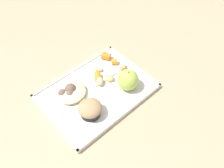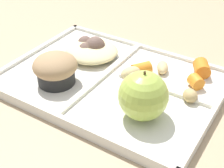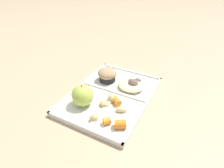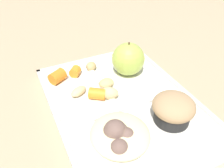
{
  "view_description": "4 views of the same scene",
  "coord_description": "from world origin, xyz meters",
  "px_view_note": "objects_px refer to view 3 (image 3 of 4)",
  "views": [
    {
      "loc": [
        0.29,
        0.4,
        0.65
      ],
      "look_at": [
        -0.04,
        0.04,
        0.06
      ],
      "focal_mm": 36.73,
      "sensor_mm": 36.0,
      "label": 1
    },
    {
      "loc": [
        -0.25,
        0.4,
        0.33
      ],
      "look_at": [
        -0.03,
        0.04,
        0.04
      ],
      "focal_mm": 51.77,
      "sensor_mm": 36.0,
      "label": 2
    },
    {
      "loc": [
        -0.48,
        -0.26,
        0.43
      ],
      "look_at": [
        -0.0,
        -0.0,
        0.06
      ],
      "focal_mm": 30.21,
      "sensor_mm": 36.0,
      "label": 3
    },
    {
      "loc": [
        0.3,
        -0.17,
        0.33
      ],
      "look_at": [
        -0.05,
        -0.0,
        0.03
      ],
      "focal_mm": 37.01,
      "sensor_mm": 36.0,
      "label": 4
    }
  ],
  "objects_px": {
    "green_apple": "(83,95)",
    "plastic_fork": "(131,83)",
    "bran_muffin": "(107,75)",
    "lunch_tray": "(111,96)"
  },
  "relations": [
    {
      "from": "lunch_tray",
      "to": "green_apple",
      "type": "xyz_separation_m",
      "value": [
        -0.09,
        0.06,
        0.04
      ]
    },
    {
      "from": "bran_muffin",
      "to": "plastic_fork",
      "type": "bearing_deg",
      "value": -73.72
    },
    {
      "from": "lunch_tray",
      "to": "green_apple",
      "type": "relative_size",
      "value": 4.68
    },
    {
      "from": "lunch_tray",
      "to": "bran_muffin",
      "type": "distance_m",
      "value": 0.1
    },
    {
      "from": "lunch_tray",
      "to": "plastic_fork",
      "type": "bearing_deg",
      "value": -17.67
    },
    {
      "from": "bran_muffin",
      "to": "green_apple",
      "type": "bearing_deg",
      "value": 180.0
    },
    {
      "from": "lunch_tray",
      "to": "bran_muffin",
      "type": "xyz_separation_m",
      "value": [
        0.08,
        0.06,
        0.03
      ]
    },
    {
      "from": "green_apple",
      "to": "lunch_tray",
      "type": "bearing_deg",
      "value": -32.68
    },
    {
      "from": "green_apple",
      "to": "plastic_fork",
      "type": "height_order",
      "value": "green_apple"
    },
    {
      "from": "green_apple",
      "to": "plastic_fork",
      "type": "bearing_deg",
      "value": -25.22
    }
  ]
}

